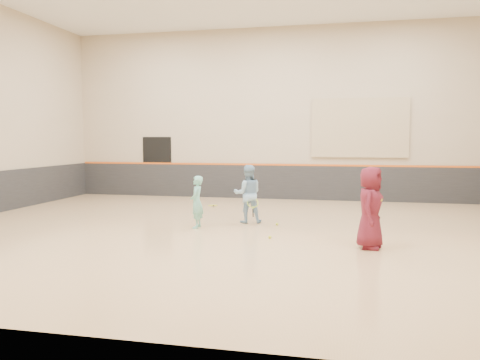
% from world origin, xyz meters
% --- Properties ---
extents(room, '(15.04, 12.04, 6.22)m').
position_xyz_m(room, '(0.00, 0.00, 0.81)').
color(room, tan).
rests_on(room, ground).
extents(wainscot_back, '(14.90, 0.04, 1.20)m').
position_xyz_m(wainscot_back, '(0.00, 5.97, 0.60)').
color(wainscot_back, '#232326').
rests_on(wainscot_back, floor).
extents(accent_stripe, '(14.90, 0.03, 0.06)m').
position_xyz_m(accent_stripe, '(0.00, 5.96, 1.22)').
color(accent_stripe, '#D85914').
rests_on(accent_stripe, wall_back).
extents(acoustic_panel, '(3.20, 0.08, 2.00)m').
position_xyz_m(acoustic_panel, '(2.80, 5.95, 2.50)').
color(acoustic_panel, tan).
rests_on(acoustic_panel, wall_back).
extents(doorway, '(1.10, 0.05, 2.20)m').
position_xyz_m(doorway, '(-4.50, 5.98, 1.10)').
color(doorway, black).
rests_on(doorway, floor).
extents(girl, '(0.33, 0.48, 1.25)m').
position_xyz_m(girl, '(-1.17, 0.19, 0.62)').
color(girl, '#74CAB7').
rests_on(girl, floor).
extents(instructor, '(0.84, 0.72, 1.47)m').
position_xyz_m(instructor, '(-0.11, 1.13, 0.74)').
color(instructor, '#8BB5D7').
rests_on(instructor, floor).
extents(young_man, '(0.67, 0.87, 1.59)m').
position_xyz_m(young_man, '(2.74, -1.14, 0.80)').
color(young_man, maroon).
rests_on(young_man, floor).
extents(held_racket, '(0.39, 0.39, 0.53)m').
position_xyz_m(held_racket, '(0.06, 0.92, 0.54)').
color(held_racket, '#B4D72F').
rests_on(held_racket, instructor).
extents(spare_racket, '(0.64, 0.64, 0.09)m').
position_xyz_m(spare_racket, '(-1.78, 3.84, 0.04)').
color(spare_racket, '#C4D02D').
rests_on(spare_racket, floor).
extents(ball_under_racket, '(0.07, 0.07, 0.07)m').
position_xyz_m(ball_under_racket, '(0.72, -0.68, 0.03)').
color(ball_under_racket, '#E7F037').
rests_on(ball_under_racket, floor).
extents(ball_in_hand, '(0.07, 0.07, 0.07)m').
position_xyz_m(ball_in_hand, '(2.92, -1.27, 0.97)').
color(ball_in_hand, yellow).
rests_on(ball_in_hand, young_man).
extents(ball_beside_spare, '(0.07, 0.07, 0.07)m').
position_xyz_m(ball_beside_spare, '(0.67, 0.89, 0.03)').
color(ball_beside_spare, '#C5D030').
rests_on(ball_beside_spare, floor).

